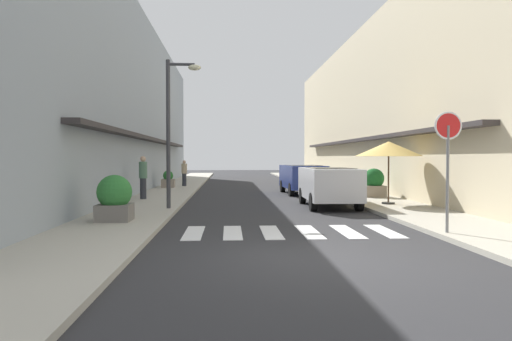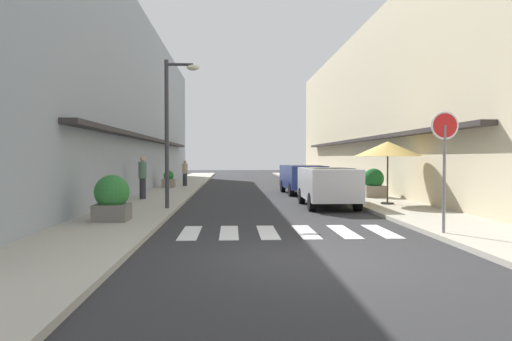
{
  "view_description": "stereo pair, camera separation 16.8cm",
  "coord_description": "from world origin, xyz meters",
  "px_view_note": "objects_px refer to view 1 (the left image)",
  "views": [
    {
      "loc": [
        -1.52,
        -8.6,
        1.85
      ],
      "look_at": [
        -0.15,
        15.21,
        1.2
      ],
      "focal_mm": 33.34,
      "sensor_mm": 36.0,
      "label": 1
    },
    {
      "loc": [
        -1.35,
        -8.6,
        1.85
      ],
      "look_at": [
        -0.15,
        15.21,
        1.2
      ],
      "focal_mm": 33.34,
      "sensor_mm": 36.0,
      "label": 2
    }
  ],
  "objects_px": {
    "cafe_umbrella": "(389,149)",
    "planter_corner": "(114,198)",
    "parked_car_mid": "(302,176)",
    "planter_far": "(168,180)",
    "parked_car_near": "(329,182)",
    "pedestrian_walking_near": "(143,176)",
    "street_lamp": "(174,117)",
    "round_street_sign": "(448,140)",
    "pedestrian_walking_far": "(184,173)",
    "planter_midblock": "(374,183)"
  },
  "relations": [
    {
      "from": "planter_far",
      "to": "parked_car_near",
      "type": "bearing_deg",
      "value": -54.6
    },
    {
      "from": "pedestrian_walking_near",
      "to": "round_street_sign",
      "type": "bearing_deg",
      "value": 35.28
    },
    {
      "from": "parked_car_mid",
      "to": "planter_corner",
      "type": "bearing_deg",
      "value": -122.63
    },
    {
      "from": "cafe_umbrella",
      "to": "pedestrian_walking_far",
      "type": "height_order",
      "value": "cafe_umbrella"
    },
    {
      "from": "planter_midblock",
      "to": "round_street_sign",
      "type": "bearing_deg",
      "value": -97.8
    },
    {
      "from": "cafe_umbrella",
      "to": "round_street_sign",
      "type": "bearing_deg",
      "value": -97.81
    },
    {
      "from": "planter_far",
      "to": "planter_corner",
      "type": "bearing_deg",
      "value": -88.51
    },
    {
      "from": "pedestrian_walking_far",
      "to": "cafe_umbrella",
      "type": "bearing_deg",
      "value": -14.23
    },
    {
      "from": "planter_corner",
      "to": "pedestrian_walking_far",
      "type": "relative_size",
      "value": 0.8
    },
    {
      "from": "cafe_umbrella",
      "to": "pedestrian_walking_near",
      "type": "bearing_deg",
      "value": 164.37
    },
    {
      "from": "parked_car_mid",
      "to": "planter_corner",
      "type": "height_order",
      "value": "parked_car_mid"
    },
    {
      "from": "planter_far",
      "to": "pedestrian_walking_near",
      "type": "relative_size",
      "value": 0.55
    },
    {
      "from": "street_lamp",
      "to": "cafe_umbrella",
      "type": "relative_size",
      "value": 2.04
    },
    {
      "from": "round_street_sign",
      "to": "pedestrian_walking_far",
      "type": "distance_m",
      "value": 20.05
    },
    {
      "from": "parked_car_mid",
      "to": "planter_far",
      "type": "bearing_deg",
      "value": 152.23
    },
    {
      "from": "parked_car_mid",
      "to": "planter_corner",
      "type": "xyz_separation_m",
      "value": [
        -6.84,
        -10.69,
        -0.19
      ]
    },
    {
      "from": "planter_corner",
      "to": "planter_midblock",
      "type": "distance_m",
      "value": 12.03
    },
    {
      "from": "parked_car_mid",
      "to": "cafe_umbrella",
      "type": "relative_size",
      "value": 1.74
    },
    {
      "from": "street_lamp",
      "to": "planter_midblock",
      "type": "height_order",
      "value": "street_lamp"
    },
    {
      "from": "round_street_sign",
      "to": "planter_corner",
      "type": "height_order",
      "value": "round_street_sign"
    },
    {
      "from": "planter_corner",
      "to": "pedestrian_walking_near",
      "type": "height_order",
      "value": "pedestrian_walking_near"
    },
    {
      "from": "planter_midblock",
      "to": "street_lamp",
      "type": "bearing_deg",
      "value": -152.96
    },
    {
      "from": "planter_far",
      "to": "pedestrian_walking_far",
      "type": "xyz_separation_m",
      "value": [
        0.79,
        1.46,
        0.38
      ]
    },
    {
      "from": "cafe_umbrella",
      "to": "pedestrian_walking_near",
      "type": "xyz_separation_m",
      "value": [
        -9.52,
        2.66,
        -1.1
      ]
    },
    {
      "from": "street_lamp",
      "to": "planter_far",
      "type": "bearing_deg",
      "value": 98.25
    },
    {
      "from": "pedestrian_walking_far",
      "to": "planter_corner",
      "type": "bearing_deg",
      "value": -52.16
    },
    {
      "from": "parked_car_mid",
      "to": "round_street_sign",
      "type": "distance_m",
      "value": 13.32
    },
    {
      "from": "pedestrian_walking_near",
      "to": "pedestrian_walking_far",
      "type": "distance_m",
      "value": 9.1
    },
    {
      "from": "planter_corner",
      "to": "pedestrian_walking_far",
      "type": "height_order",
      "value": "pedestrian_walking_far"
    },
    {
      "from": "street_lamp",
      "to": "parked_car_mid",
      "type": "bearing_deg",
      "value": 53.4
    },
    {
      "from": "planter_midblock",
      "to": "planter_far",
      "type": "height_order",
      "value": "planter_midblock"
    },
    {
      "from": "parked_car_mid",
      "to": "pedestrian_walking_near",
      "type": "relative_size",
      "value": 2.4
    },
    {
      "from": "parked_car_near",
      "to": "street_lamp",
      "type": "distance_m",
      "value": 6.15
    },
    {
      "from": "parked_car_near",
      "to": "planter_far",
      "type": "distance_m",
      "value": 12.47
    },
    {
      "from": "cafe_umbrella",
      "to": "planter_midblock",
      "type": "distance_m",
      "value": 3.49
    },
    {
      "from": "parked_car_near",
      "to": "cafe_umbrella",
      "type": "distance_m",
      "value": 2.55
    },
    {
      "from": "parked_car_near",
      "to": "round_street_sign",
      "type": "distance_m",
      "value": 7.09
    },
    {
      "from": "parked_car_mid",
      "to": "cafe_umbrella",
      "type": "height_order",
      "value": "cafe_umbrella"
    },
    {
      "from": "round_street_sign",
      "to": "cafe_umbrella",
      "type": "relative_size",
      "value": 1.13
    },
    {
      "from": "cafe_umbrella",
      "to": "parked_car_mid",
      "type": "bearing_deg",
      "value": 108.98
    },
    {
      "from": "pedestrian_walking_far",
      "to": "planter_midblock",
      "type": "bearing_deg",
      "value": -4.0
    },
    {
      "from": "parked_car_near",
      "to": "pedestrian_walking_far",
      "type": "bearing_deg",
      "value": 118.96
    },
    {
      "from": "planter_corner",
      "to": "pedestrian_walking_far",
      "type": "distance_m",
      "value": 15.95
    },
    {
      "from": "parked_car_mid",
      "to": "pedestrian_walking_far",
      "type": "bearing_deg",
      "value": 140.72
    },
    {
      "from": "round_street_sign",
      "to": "planter_corner",
      "type": "bearing_deg",
      "value": 162.9
    },
    {
      "from": "planter_midblock",
      "to": "parked_car_mid",
      "type": "bearing_deg",
      "value": 128.71
    },
    {
      "from": "parked_car_near",
      "to": "street_lamp",
      "type": "bearing_deg",
      "value": -168.29
    },
    {
      "from": "parked_car_near",
      "to": "pedestrian_walking_near",
      "type": "xyz_separation_m",
      "value": [
        -7.29,
        2.56,
        0.15
      ]
    },
    {
      "from": "parked_car_near",
      "to": "planter_midblock",
      "type": "height_order",
      "value": "parked_car_near"
    },
    {
      "from": "cafe_umbrella",
      "to": "planter_corner",
      "type": "height_order",
      "value": "cafe_umbrella"
    }
  ]
}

